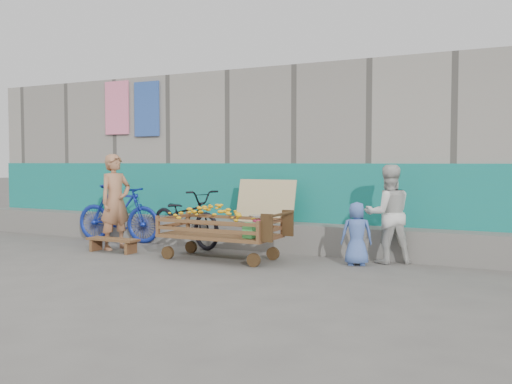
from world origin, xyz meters
The scene contains 9 objects.
ground centered at (0.00, 0.00, 0.00)m, with size 80.00×80.00×0.00m, color #56534F.
building_wall centered at (0.00, 4.05, 1.47)m, with size 12.00×3.50×3.00m.
banana_cart centered at (0.03, 1.17, 0.54)m, with size 1.86×0.85×0.79m.
bench centered at (-1.79, 1.00, 0.16)m, with size 0.88×0.26×0.22m.
vendor_man centered at (-1.96, 1.28, 0.78)m, with size 0.57×0.37×1.55m, color #A36D4B.
woman centered at (2.32, 1.99, 0.69)m, with size 0.67×0.52×1.39m, color silver.
child centered at (1.98, 1.62, 0.44)m, with size 0.43×0.28×0.88m, color #4766AF.
bicycle_dark centered at (-1.13, 2.05, 0.48)m, with size 0.64×1.83×0.96m, color black.
bicycle_blue centered at (-2.49, 1.96, 0.51)m, with size 0.48×1.70×1.02m, color navy.
Camera 1 is at (4.24, -5.96, 1.42)m, focal length 40.00 mm.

